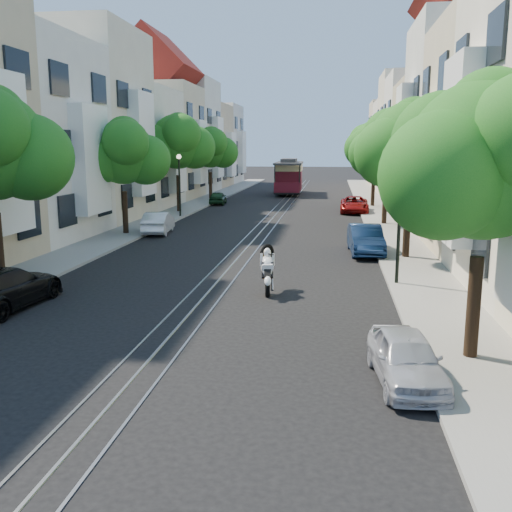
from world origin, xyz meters
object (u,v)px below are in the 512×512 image
at_px(parked_car_w_far, 218,198).
at_px(tree_e_a, 487,164).
at_px(tree_w_c, 178,143).
at_px(lamp_west, 179,176).
at_px(tree_e_d, 375,146).
at_px(tree_w_d, 211,149).
at_px(sportbike_rider, 267,268).
at_px(tree_e_c, 388,150).
at_px(tree_e_b, 412,147).
at_px(parked_car_e_far, 354,205).
at_px(parked_car_w_mid, 158,223).
at_px(parked_car_e_mid, 366,240).
at_px(cable_car, 289,175).
at_px(tree_w_b, 124,154).
at_px(parked_car_w_near, 3,288).
at_px(lamp_east, 400,204).
at_px(parked_car_e_near, 406,358).

bearing_deg(parked_car_w_far, tree_e_a, 104.96).
relative_size(tree_w_c, lamp_west, 1.71).
bearing_deg(tree_e_d, tree_w_d, 160.85).
bearing_deg(parked_car_w_far, sportbike_rider, 99.11).
bearing_deg(parked_car_w_far, tree_e_c, 132.75).
height_order(tree_e_b, lamp_west, tree_e_b).
xyz_separation_m(tree_e_b, parked_car_e_far, (-1.66, 17.62, -4.13)).
height_order(parked_car_e_far, parked_car_w_mid, parked_car_w_mid).
bearing_deg(tree_e_a, parked_car_e_mid, 97.49).
xyz_separation_m(tree_w_d, lamp_west, (0.84, -13.98, -1.75)).
bearing_deg(lamp_west, tree_w_c, 105.75).
bearing_deg(parked_car_e_far, parked_car_e_mid, -88.88).
distance_m(cable_car, parked_car_w_mid, 28.67).
xyz_separation_m(tree_w_d, parked_car_e_mid, (12.68, -25.94, -3.95)).
height_order(tree_e_a, tree_e_d, tree_e_d).
bearing_deg(cable_car, parked_car_e_far, -71.31).
height_order(tree_w_b, parked_car_w_far, tree_w_b).
distance_m(tree_w_d, sportbike_rider, 34.94).
distance_m(tree_w_b, parked_car_e_mid, 13.80).
bearing_deg(parked_car_e_mid, parked_car_w_near, -139.94).
relative_size(tree_e_a, parked_car_w_mid, 1.70).
height_order(tree_w_c, cable_car, tree_w_c).
bearing_deg(parked_car_e_mid, tree_e_a, -85.81).
height_order(cable_car, parked_car_e_far, cable_car).
distance_m(tree_w_d, parked_car_e_far, 16.32).
distance_m(cable_car, parked_car_e_mid, 33.51).
xyz_separation_m(tree_e_a, lamp_east, (-0.96, 7.02, -1.55)).
distance_m(lamp_east, parked_car_w_far, 30.01).
distance_m(lamp_west, parked_car_e_near, 29.11).
bearing_deg(tree_w_d, tree_e_c, -48.01).
bearing_deg(tree_e_a, parked_car_w_near, 168.82).
bearing_deg(tree_e_c, parked_car_e_near, -93.89).
distance_m(tree_e_a, lamp_west, 28.51).
xyz_separation_m(tree_e_d, lamp_east, (-0.96, -26.98, -2.02)).
bearing_deg(tree_e_a, tree_w_d, 110.27).
bearing_deg(parked_car_w_near, tree_e_c, -118.76).
relative_size(tree_e_d, lamp_east, 1.65).
bearing_deg(tree_w_b, tree_w_c, 90.00).
distance_m(tree_e_b, parked_car_w_mid, 14.71).
relative_size(sportbike_rider, parked_car_e_near, 0.60).
bearing_deg(tree_e_d, tree_e_a, -90.00).
height_order(parked_car_w_near, parked_car_w_far, parked_car_w_near).
bearing_deg(parked_car_w_far, parked_car_w_mid, 84.50).
distance_m(tree_e_a, tree_w_b, 22.28).
distance_m(parked_car_w_mid, parked_car_w_far, 16.66).
xyz_separation_m(tree_w_c, cable_car, (6.64, 18.00, -3.12)).
height_order(cable_car, parked_car_w_mid, cable_car).
bearing_deg(cable_car, parked_car_e_mid, -81.34).
xyz_separation_m(tree_w_d, parked_car_e_near, (12.74, -40.44, -4.07)).
relative_size(lamp_east, lamp_west, 1.00).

